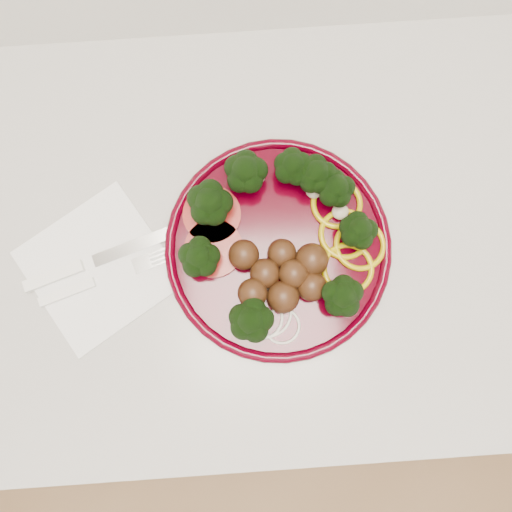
{
  "coord_description": "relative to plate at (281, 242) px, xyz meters",
  "views": [
    {
      "loc": [
        0.02,
        1.58,
        1.56
      ],
      "look_at": [
        0.02,
        1.67,
        0.92
      ],
      "focal_mm": 35.0,
      "sensor_mm": 36.0,
      "label": 1
    }
  ],
  "objects": [
    {
      "name": "counter",
      "position": [
        -0.06,
        0.01,
        -0.47
      ],
      "size": [
        2.4,
        0.6,
        0.9
      ],
      "color": "beige",
      "rests_on": "ground"
    },
    {
      "name": "fork",
      "position": [
        -0.26,
        -0.04,
        -0.02
      ],
      "size": [
        0.18,
        0.07,
        0.01
      ],
      "rotation": [
        0.0,
        0.0,
        0.31
      ],
      "color": "white",
      "rests_on": "napkin"
    },
    {
      "name": "knife",
      "position": [
        -0.27,
        -0.01,
        -0.02
      ],
      "size": [
        0.2,
        0.08,
        0.01
      ],
      "rotation": [
        0.0,
        0.0,
        0.31
      ],
      "color": "silver",
      "rests_on": "napkin"
    },
    {
      "name": "plate",
      "position": [
        0.0,
        0.0,
        0.0
      ],
      "size": [
        0.3,
        0.3,
        0.07
      ],
      "rotation": [
        0.0,
        0.0,
        -0.25
      ],
      "color": "#3C000C",
      "rests_on": "counter"
    },
    {
      "name": "napkin",
      "position": [
        -0.24,
        -0.02,
        -0.02
      ],
      "size": [
        0.23,
        0.23,
        0.0
      ],
      "primitive_type": "cube",
      "rotation": [
        0.0,
        0.0,
        0.55
      ],
      "color": "white",
      "rests_on": "counter"
    }
  ]
}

